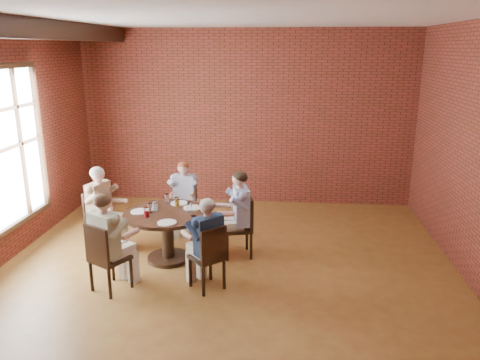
# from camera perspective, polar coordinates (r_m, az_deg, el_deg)

# --- Properties ---
(floor) EXTENTS (7.00, 7.00, 0.00)m
(floor) POSITION_cam_1_polar(r_m,az_deg,el_deg) (6.43, -2.05, -12.34)
(floor) COLOR olive
(floor) RESTS_ON ground
(ceiling) EXTENTS (7.00, 7.00, 0.00)m
(ceiling) POSITION_cam_1_polar(r_m,az_deg,el_deg) (5.68, -2.41, 19.50)
(ceiling) COLOR white
(ceiling) RESTS_ON wall_back
(wall_back) EXTENTS (7.00, 0.00, 7.00)m
(wall_back) POSITION_cam_1_polar(r_m,az_deg,el_deg) (9.25, 0.74, 7.54)
(wall_back) COLOR maroon
(wall_back) RESTS_ON ground
(wall_front) EXTENTS (7.00, 0.00, 7.00)m
(wall_front) POSITION_cam_1_polar(r_m,az_deg,el_deg) (2.62, -12.98, -15.30)
(wall_front) COLOR maroon
(wall_front) RESTS_ON ground
(ceiling_beam) EXTENTS (0.22, 6.90, 0.26)m
(ceiling_beam) POSITION_cam_1_polar(r_m,az_deg,el_deg) (6.48, -25.37, 16.46)
(ceiling_beam) COLOR black
(ceiling_beam) RESTS_ON ceiling
(window) EXTENTS (0.10, 2.16, 2.36)m
(window) POSITION_cam_1_polar(r_m,az_deg,el_deg) (7.33, -27.23, 3.18)
(window) COLOR white
(window) RESTS_ON wall_left
(dining_table) EXTENTS (1.24, 1.24, 0.75)m
(dining_table) POSITION_cam_1_polar(r_m,az_deg,el_deg) (6.92, -8.86, -5.61)
(dining_table) COLOR black
(dining_table) RESTS_ON floor
(chair_a) EXTENTS (0.51, 0.51, 0.92)m
(chair_a) POSITION_cam_1_polar(r_m,az_deg,el_deg) (7.01, 0.34, -5.34)
(chair_a) COLOR black
(chair_a) RESTS_ON floor
(diner_a) EXTENTS (0.74, 0.66, 1.31)m
(diner_a) POSITION_cam_1_polar(r_m,az_deg,el_deg) (6.95, -0.33, -4.22)
(diner_a) COLOR #36488E
(diner_a) RESTS_ON floor
(chair_b) EXTENTS (0.37, 0.37, 0.87)m
(chair_b) POSITION_cam_1_polar(r_m,az_deg,el_deg) (8.00, -6.73, -2.91)
(chair_b) COLOR black
(chair_b) RESTS_ON floor
(diner_b) EXTENTS (0.46, 0.57, 1.22)m
(diner_b) POSITION_cam_1_polar(r_m,az_deg,el_deg) (7.89, -6.87, -2.18)
(diner_b) COLOR #98A3C1
(diner_b) RESTS_ON floor
(chair_c) EXTENTS (0.51, 0.51, 0.92)m
(chair_c) POSITION_cam_1_polar(r_m,az_deg,el_deg) (7.61, -16.82, -4.33)
(chair_c) COLOR black
(chair_c) RESTS_ON floor
(diner_c) EXTENTS (0.75, 0.67, 1.30)m
(diner_c) POSITION_cam_1_polar(r_m,az_deg,el_deg) (7.51, -16.43, -3.34)
(diner_c) COLOR brown
(diner_c) RESTS_ON floor
(chair_d) EXTENTS (0.56, 0.56, 0.92)m
(chair_d) POSITION_cam_1_polar(r_m,az_deg,el_deg) (6.22, -16.19, -8.86)
(chair_d) COLOR black
(chair_d) RESTS_ON floor
(diner_d) EXTENTS (0.76, 0.80, 1.31)m
(diner_d) POSITION_cam_1_polar(r_m,az_deg,el_deg) (6.21, -15.71, -7.35)
(diner_d) COLOR tan
(diner_d) RESTS_ON floor
(chair_e) EXTENTS (0.53, 0.53, 0.88)m
(chair_e) POSITION_cam_1_polar(r_m,az_deg,el_deg) (6.05, -3.71, -9.17)
(chair_e) COLOR black
(chair_e) RESTS_ON floor
(diner_e) EXTENTS (0.73, 0.74, 1.23)m
(diner_e) POSITION_cam_1_polar(r_m,az_deg,el_deg) (6.05, -4.11, -7.79)
(diner_e) COLOR #15243D
(diner_e) RESTS_ON floor
(plate_a) EXTENTS (0.26, 0.26, 0.01)m
(plate_a) POSITION_cam_1_polar(r_m,az_deg,el_deg) (6.95, -5.87, -3.37)
(plate_a) COLOR white
(plate_a) RESTS_ON dining_table
(plate_b) EXTENTS (0.26, 0.26, 0.01)m
(plate_b) POSITION_cam_1_polar(r_m,az_deg,el_deg) (7.17, -7.43, -2.81)
(plate_b) COLOR white
(plate_b) RESTS_ON dining_table
(plate_c) EXTENTS (0.26, 0.26, 0.01)m
(plate_c) POSITION_cam_1_polar(r_m,az_deg,el_deg) (6.92, -12.13, -3.76)
(plate_c) COLOR white
(plate_c) RESTS_ON dining_table
(plate_d) EXTENTS (0.26, 0.26, 0.01)m
(plate_d) POSITION_cam_1_polar(r_m,az_deg,el_deg) (6.42, -8.90, -5.15)
(plate_d) COLOR white
(plate_d) RESTS_ON dining_table
(glass_a) EXTENTS (0.07, 0.07, 0.14)m
(glass_a) POSITION_cam_1_polar(r_m,az_deg,el_deg) (6.81, -6.17, -3.26)
(glass_a) COLOR white
(glass_a) RESTS_ON dining_table
(glass_b) EXTENTS (0.07, 0.07, 0.14)m
(glass_b) POSITION_cam_1_polar(r_m,az_deg,el_deg) (7.05, -7.69, -2.64)
(glass_b) COLOR white
(glass_b) RESTS_ON dining_table
(glass_c) EXTENTS (0.07, 0.07, 0.14)m
(glass_c) POSITION_cam_1_polar(r_m,az_deg,el_deg) (7.22, -8.92, -2.23)
(glass_c) COLOR white
(glass_c) RESTS_ON dining_table
(glass_d) EXTENTS (0.07, 0.07, 0.14)m
(glass_d) POSITION_cam_1_polar(r_m,az_deg,el_deg) (6.92, -10.28, -3.11)
(glass_d) COLOR white
(glass_d) RESTS_ON dining_table
(glass_e) EXTENTS (0.07, 0.07, 0.14)m
(glass_e) POSITION_cam_1_polar(r_m,az_deg,el_deg) (6.84, -10.90, -3.37)
(glass_e) COLOR white
(glass_e) RESTS_ON dining_table
(glass_f) EXTENTS (0.07, 0.07, 0.14)m
(glass_f) POSITION_cam_1_polar(r_m,az_deg,el_deg) (6.67, -11.36, -3.88)
(glass_f) COLOR white
(glass_f) RESTS_ON dining_table
(smartphone) EXTENTS (0.11, 0.16, 0.01)m
(smartphone) POSITION_cam_1_polar(r_m,az_deg,el_deg) (6.58, -5.60, -4.51)
(smartphone) COLOR black
(smartphone) RESTS_ON dining_table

